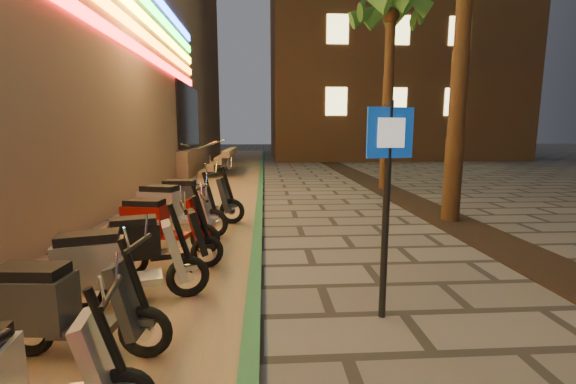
{
  "coord_description": "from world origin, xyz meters",
  "views": [
    {
      "loc": [
        -0.75,
        -1.59,
        2.08
      ],
      "look_at": [
        -0.41,
        3.96,
        1.2
      ],
      "focal_mm": 24.0,
      "sensor_mm": 36.0,
      "label": 1
    }
  ],
  "objects": [
    {
      "name": "scooter_6",
      "position": [
        -2.63,
        1.84,
        0.5
      ],
      "size": [
        1.63,
        0.58,
        1.15
      ],
      "rotation": [
        0.0,
        0.0,
        -0.08
      ],
      "color": "black",
      "rests_on": "ground"
    },
    {
      "name": "scooter_11",
      "position": [
        -2.37,
        7.06,
        0.57
      ],
      "size": [
        1.85,
        0.65,
        1.3
      ],
      "rotation": [
        0.0,
        0.0,
        -0.08
      ],
      "color": "black",
      "rests_on": "ground"
    },
    {
      "name": "scooter_5",
      "position": [
        -2.47,
        0.78,
        0.47
      ],
      "size": [
        1.54,
        0.63,
        1.08
      ],
      "rotation": [
        0.0,
        0.0,
        0.15
      ],
      "color": "black",
      "rests_on": "ground"
    },
    {
      "name": "apartment_block",
      "position": [
        9.0,
        32.0,
        12.5
      ],
      "size": [
        18.0,
        16.06,
        25.0
      ],
      "color": "brown",
      "rests_on": "ground"
    },
    {
      "name": "scooter_7",
      "position": [
        -2.51,
        2.86,
        0.53
      ],
      "size": [
        1.72,
        0.9,
        1.22
      ],
      "rotation": [
        0.0,
        0.0,
        0.29
      ],
      "color": "black",
      "rests_on": "ground"
    },
    {
      "name": "scooter_10",
      "position": [
        -2.59,
        6.11,
        0.57
      ],
      "size": [
        1.84,
        0.94,
        1.3
      ],
      "rotation": [
        0.0,
        0.0,
        -0.28
      ],
      "color": "black",
      "rests_on": "ground"
    },
    {
      "name": "parking_strip",
      "position": [
        -2.6,
        10.0,
        0.01
      ],
      "size": [
        3.4,
        60.0,
        0.01
      ],
      "primitive_type": "cube",
      "color": "#8C7251",
      "rests_on": "ground"
    },
    {
      "name": "scooter_9",
      "position": [
        -2.56,
        5.0,
        0.52
      ],
      "size": [
        1.7,
        0.76,
        1.2
      ],
      "rotation": [
        0.0,
        0.0,
        -0.2
      ],
      "color": "black",
      "rests_on": "ground"
    },
    {
      "name": "palm_d",
      "position": [
        3.6,
        12.0,
        5.94
      ],
      "size": [
        2.97,
        3.02,
        7.16
      ],
      "color": "#472D19",
      "rests_on": "ground"
    },
    {
      "name": "green_curb",
      "position": [
        -0.9,
        10.0,
        0.05
      ],
      "size": [
        0.18,
        60.0,
        0.1
      ],
      "primitive_type": "cube",
      "color": "#246138",
      "rests_on": "ground"
    },
    {
      "name": "scooter_8",
      "position": [
        -2.37,
        3.91,
        0.5
      ],
      "size": [
        1.6,
        0.85,
        1.14
      ],
      "rotation": [
        0.0,
        0.0,
        0.3
      ],
      "color": "black",
      "rests_on": "ground"
    },
    {
      "name": "planting_strip",
      "position": [
        3.6,
        5.0,
        0.01
      ],
      "size": [
        1.2,
        40.0,
        0.02
      ],
      "primitive_type": "cube",
      "color": "black",
      "rests_on": "ground"
    },
    {
      "name": "pedestrian_sign",
      "position": [
        0.57,
        2.42,
        1.55
      ],
      "size": [
        0.52,
        0.14,
        2.4
      ],
      "rotation": [
        0.0,
        0.0,
        0.21
      ],
      "color": "black",
      "rests_on": "ground"
    }
  ]
}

